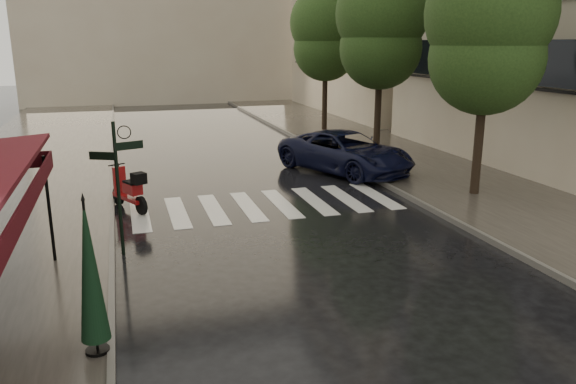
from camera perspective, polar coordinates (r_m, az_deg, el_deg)
ground at (r=10.96m, az=-9.72°, el=-11.07°), size 120.00×120.00×0.00m
sidewalk_near at (r=22.58m, az=-25.13°, el=1.52°), size 6.00×60.00×0.12m
sidewalk_far at (r=25.01m, az=10.48°, el=3.90°), size 5.50×60.00×0.12m
curb_near at (r=22.31m, az=-17.39°, el=2.16°), size 0.12×60.00×0.16m
curb_far at (r=23.88m, az=4.47°, el=3.62°), size 0.12×60.00×0.16m
crosswalk at (r=17.00m, az=-2.35°, el=-1.30°), size 7.85×3.20×0.01m
signpost at (r=13.14m, az=-16.92°, el=1.39°), size 1.17×0.29×3.10m
tree_near at (r=18.25m, az=19.76°, el=15.88°), size 3.80×3.80×7.99m
tree_mid at (r=24.24m, az=9.47°, el=16.76°), size 3.80×3.80×8.34m
tree_far at (r=30.76m, az=3.87°, el=16.26°), size 3.80×3.80×8.16m
scooter at (r=16.97m, az=-15.78°, el=0.15°), size 1.05×1.78×1.27m
parked_car at (r=21.26m, az=5.85°, el=4.06°), size 4.56×6.05×1.53m
parasol_front at (r=8.96m, az=-19.48°, el=-7.58°), size 0.45×0.45×2.51m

